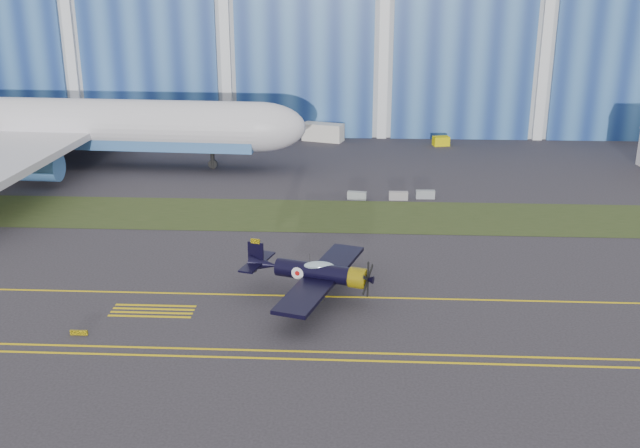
# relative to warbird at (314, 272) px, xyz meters

# --- Properties ---
(ground) EXTENTS (260.00, 260.00, 0.00)m
(ground) POSITION_rel_warbird_xyz_m (6.47, 5.32, -2.15)
(ground) COLOR #363239
(ground) RESTS_ON ground
(grass_median) EXTENTS (260.00, 10.00, 0.02)m
(grass_median) POSITION_rel_warbird_xyz_m (6.47, 19.32, -2.13)
(grass_median) COLOR #475128
(grass_median) RESTS_ON ground
(hangar) EXTENTS (220.00, 45.70, 30.00)m
(hangar) POSITION_rel_warbird_xyz_m (6.47, 77.10, 12.81)
(hangar) COLOR silver
(hangar) RESTS_ON ground
(taxiway_centreline) EXTENTS (200.00, 0.20, 0.02)m
(taxiway_centreline) POSITION_rel_warbird_xyz_m (6.47, 0.32, -2.14)
(taxiway_centreline) COLOR yellow
(taxiway_centreline) RESTS_ON ground
(edge_line_near) EXTENTS (80.00, 0.20, 0.02)m
(edge_line_near) POSITION_rel_warbird_xyz_m (6.47, -9.18, -2.14)
(edge_line_near) COLOR yellow
(edge_line_near) RESTS_ON ground
(edge_line_far) EXTENTS (80.00, 0.20, 0.02)m
(edge_line_far) POSITION_rel_warbird_xyz_m (6.47, -8.18, -2.14)
(edge_line_far) COLOR yellow
(edge_line_far) RESTS_ON ground
(hold_short_ladder) EXTENTS (6.00, 2.40, 0.02)m
(hold_short_ladder) POSITION_rel_warbird_xyz_m (-11.53, -2.78, -2.14)
(hold_short_ladder) COLOR yellow
(hold_short_ladder) RESTS_ON ground
(guard_board_left) EXTENTS (1.20, 0.15, 0.35)m
(guard_board_left) POSITION_rel_warbird_xyz_m (-15.53, -6.68, -1.97)
(guard_board_left) COLOR yellow
(guard_board_left) RESTS_ON ground
(warbird) EXTENTS (14.47, 16.00, 3.97)m
(warbird) POSITION_rel_warbird_xyz_m (0.00, 0.00, 0.00)
(warbird) COLOR black
(warbird) RESTS_ON ground
(jetliner) EXTENTS (70.03, 60.44, 23.37)m
(jetliner) POSITION_rel_warbird_xyz_m (-33.04, 37.70, 9.53)
(jetliner) COLOR silver
(jetliner) RESTS_ON ground
(shipping_container) EXTENTS (6.05, 3.84, 2.44)m
(shipping_container) POSITION_rel_warbird_xyz_m (-1.80, 52.35, -0.93)
(shipping_container) COLOR silver
(shipping_container) RESTS_ON ground
(tug) EXTENTS (2.39, 1.77, 1.26)m
(tug) POSITION_rel_warbird_xyz_m (14.53, 50.26, -1.52)
(tug) COLOR #DDCC04
(tug) RESTS_ON ground
(barrier_a) EXTENTS (2.06, 0.87, 0.90)m
(barrier_a) POSITION_rel_warbird_xyz_m (3.11, 24.76, -1.70)
(barrier_a) COLOR gray
(barrier_a) RESTS_ON ground
(barrier_b) EXTENTS (2.01, 0.62, 0.90)m
(barrier_b) POSITION_rel_warbird_xyz_m (7.51, 25.02, -1.70)
(barrier_b) COLOR gray
(barrier_b) RESTS_ON ground
(barrier_c) EXTENTS (2.02, 0.67, 0.90)m
(barrier_c) POSITION_rel_warbird_xyz_m (10.39, 25.62, -1.70)
(barrier_c) COLOR gray
(barrier_c) RESTS_ON ground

